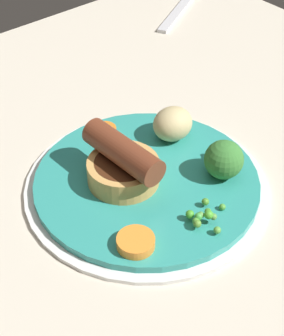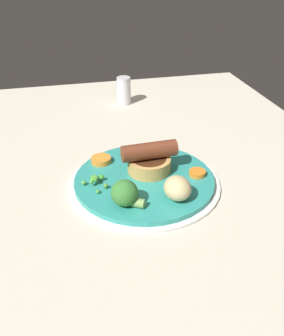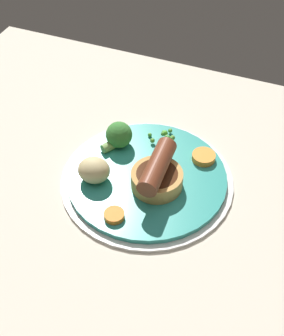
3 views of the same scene
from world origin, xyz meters
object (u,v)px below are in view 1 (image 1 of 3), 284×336
Objects in this scene: carrot_slice_0 at (136,242)px; carrot_slice_2 at (104,131)px; broccoli_floret_near at (223,159)px; potato_chunk_1 at (173,124)px; dinner_plate at (147,184)px; pea_pile at (204,216)px; sausage_pudding at (123,164)px; fork at (179,10)px.

carrot_slice_0 is 19.12cm from carrot_slice_2.
potato_chunk_1 is (0.31, 8.90, -0.14)cm from broccoli_floret_near.
potato_chunk_1 is at bearing -44.37° from carrot_slice_2.
carrot_slice_0 is at bearing -136.63° from dinner_plate.
pea_pile is 14.99cm from potato_chunk_1.
sausage_pudding is 10.08cm from potato_chunk_1.
carrot_slice_0 reaches higher than carrot_slice_2.
broccoli_floret_near is (7.08, 4.09, 1.28)cm from pea_pile.
dinner_plate reaches higher than fork.
pea_pile is 53.31cm from fork.
broccoli_floret_near is at bearing -92.00° from potato_chunk_1.
carrot_slice_0 is 0.22× the size of fork.
pea_pile is 0.88× the size of broccoli_floret_near.
dinner_plate is 9.12× the size of carrot_slice_2.
sausage_pudding is 1.87× the size of broccoli_floret_near.
sausage_pudding reaches higher than dinner_plate.
broccoli_floret_near reaches higher than dinner_plate.
carrot_slice_2 reaches higher than dinner_plate.
sausage_pudding is at bearing -93.05° from broccoli_floret_near.
pea_pile is 0.27× the size of fork.
carrot_slice_0 is 57.10cm from fork.
carrot_slice_2 is at bearing 81.89° from dinner_plate.
dinner_plate is at bearing 43.37° from carrot_slice_0.
broccoli_floret_near is at bearing -126.87° from sausage_pudding.
carrot_slice_0 is at bearing -117.57° from carrot_slice_2.
sausage_pudding reaches higher than broccoli_floret_near.
carrot_slice_0 is at bearing 164.96° from pea_pile.
sausage_pudding is 0.59× the size of fork.
sausage_pudding reaches higher than fork.
sausage_pudding is 47.69cm from fork.
fork is (27.04, 27.66, -3.16)cm from potato_chunk_1.
sausage_pudding is at bearing 102.72° from pea_pile.
fork is at bearing 42.57° from carrot_slice_0.
sausage_pudding is 2.13× the size of pea_pile.
carrot_slice_0 is (-5.22, -8.50, -1.90)cm from sausage_pudding.
carrot_slice_2 is (1.41, 9.93, 1.29)cm from dinner_plate.
pea_pile is 1.59× the size of carrot_slice_2.
pea_pile is 0.95× the size of potato_chunk_1.
dinner_plate is 8.99cm from potato_chunk_1.
broccoli_floret_near is (7.25, -4.98, 3.03)cm from dinner_plate.
pea_pile is at bearing -15.04° from carrot_slice_0.
carrot_slice_2 is at bearing 62.43° from carrot_slice_0.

